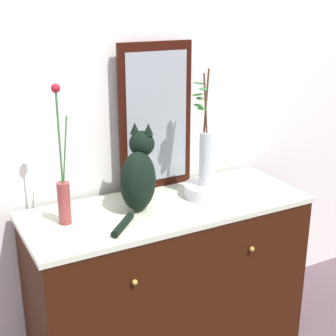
% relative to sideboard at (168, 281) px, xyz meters
% --- Properties ---
extents(wall_back, '(4.40, 0.08, 2.60)m').
position_rel_sideboard_xyz_m(wall_back, '(0.00, 0.33, 0.89)').
color(wall_back, silver).
rests_on(wall_back, ground_plane).
extents(sideboard, '(1.33, 0.53, 0.82)m').
position_rel_sideboard_xyz_m(sideboard, '(0.00, 0.00, 0.00)').
color(sideboard, black).
rests_on(sideboard, ground_plane).
extents(mirror_leaning, '(0.38, 0.03, 0.72)m').
position_rel_sideboard_xyz_m(mirror_leaning, '(0.06, 0.23, 0.77)').
color(mirror_leaning, black).
rests_on(mirror_leaning, sideboard).
extents(cat_sitting, '(0.35, 0.36, 0.39)m').
position_rel_sideboard_xyz_m(cat_sitting, '(-0.14, 0.02, 0.57)').
color(cat_sitting, black).
rests_on(cat_sitting, sideboard).
extents(vase_slim_green, '(0.07, 0.05, 0.59)m').
position_rel_sideboard_xyz_m(vase_slim_green, '(-0.48, 0.03, 0.55)').
color(vase_slim_green, brown).
rests_on(vase_slim_green, sideboard).
extents(bowl_porcelain, '(0.22, 0.22, 0.06)m').
position_rel_sideboard_xyz_m(bowl_porcelain, '(0.22, 0.01, 0.44)').
color(bowl_porcelain, white).
rests_on(bowl_porcelain, sideboard).
extents(vase_glass_clear, '(0.12, 0.13, 0.55)m').
position_rel_sideboard_xyz_m(vase_glass_clear, '(0.21, 0.01, 0.62)').
color(vase_glass_clear, silver).
rests_on(vase_glass_clear, bowl_porcelain).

